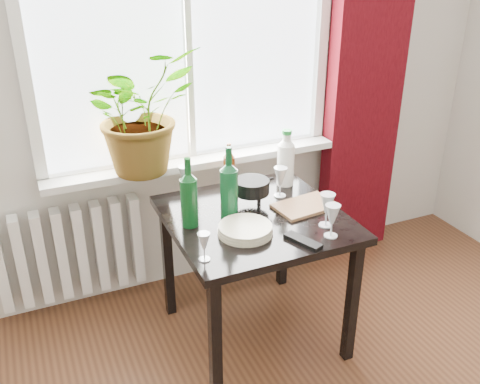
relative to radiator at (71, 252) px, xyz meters
name	(u,v)px	position (x,y,z in m)	size (l,w,h in m)	color
window	(186,19)	(0.75, 0.04, 1.22)	(1.72, 0.08, 1.62)	white
windowsill	(195,161)	(0.75, -0.03, 0.44)	(1.72, 0.20, 0.04)	silver
curtain	(368,63)	(1.87, -0.06, 0.92)	(0.50, 0.12, 2.56)	#36040A
radiator	(71,252)	(0.00, 0.00, 0.00)	(0.80, 0.10, 0.55)	white
table	(255,232)	(0.85, -0.63, 0.27)	(0.85, 0.85, 0.74)	black
potted_plant	(140,111)	(0.44, -0.09, 0.79)	(0.59, 0.51, 0.66)	#207A24
wine_bottle_left	(189,192)	(0.52, -0.59, 0.54)	(0.08, 0.08, 0.35)	#0C4118
wine_bottle_right	(229,182)	(0.73, -0.59, 0.55)	(0.09, 0.09, 0.38)	#0D4521
bottle_amber	(229,165)	(0.86, -0.27, 0.49)	(0.06, 0.06, 0.26)	#6A2B0B
cleaning_bottle	(286,157)	(1.16, -0.36, 0.52)	(0.09, 0.09, 0.33)	white
wineglass_front_right	(327,210)	(1.11, -0.86, 0.45)	(0.07, 0.07, 0.17)	silver
wineglass_far_right	(332,220)	(1.08, -0.95, 0.44)	(0.07, 0.07, 0.17)	silver
wineglass_back_center	(280,182)	(1.06, -0.49, 0.44)	(0.07, 0.07, 0.17)	silver
wineglass_back_left	(185,180)	(0.61, -0.26, 0.44)	(0.07, 0.07, 0.16)	silver
wineglass_front_left	(204,247)	(0.48, -0.91, 0.43)	(0.06, 0.06, 0.13)	#B2B6C0
plate_stack	(245,229)	(0.73, -0.77, 0.38)	(0.26, 0.26, 0.04)	beige
fondue_pot	(252,192)	(0.88, -0.51, 0.43)	(0.21, 0.18, 0.14)	black
tv_remote	(303,241)	(0.93, -0.96, 0.37)	(0.05, 0.19, 0.02)	black
cutting_board	(305,206)	(1.12, -0.65, 0.37)	(0.31, 0.20, 0.02)	#916441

